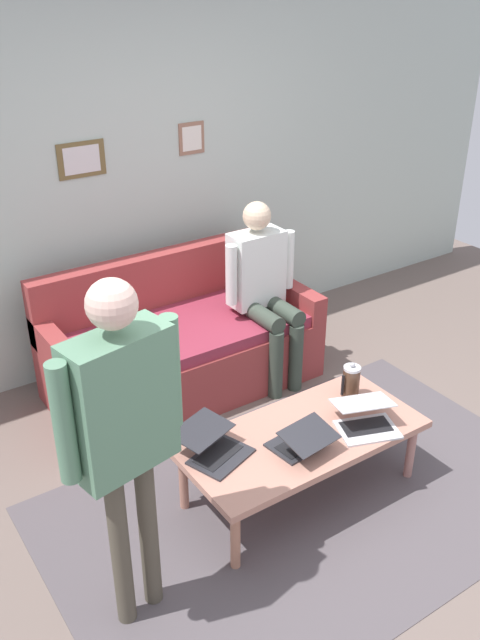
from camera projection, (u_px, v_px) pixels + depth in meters
ground_plane at (330, 506)px, 3.76m from camera, size 7.68×7.68×0.00m
area_rug at (310, 500)px, 3.79m from camera, size 2.85×1.78×0.01m
back_wall at (135, 175)px, 4.75m from camera, size 7.04×0.11×2.70m
couch at (180, 345)px, 4.73m from camera, size 1.82×0.88×0.88m
coffee_table at (302, 439)px, 3.70m from camera, size 1.34×0.64×0.40m
laptop_left at (366, 420)px, 3.71m from camera, size 0.41×0.41×0.15m
laptop_center at (301, 441)px, 3.55m from camera, size 0.31×0.33×0.14m
laptop_right at (214, 447)px, 3.50m from camera, size 0.40×0.43×0.13m
french_press at (351, 382)px, 3.95m from camera, size 0.12×0.10×0.23m
person_standing at (123, 419)px, 2.67m from camera, size 0.59×0.26×1.67m
person_seated at (263, 283)px, 4.63m from camera, size 0.55×0.51×1.28m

